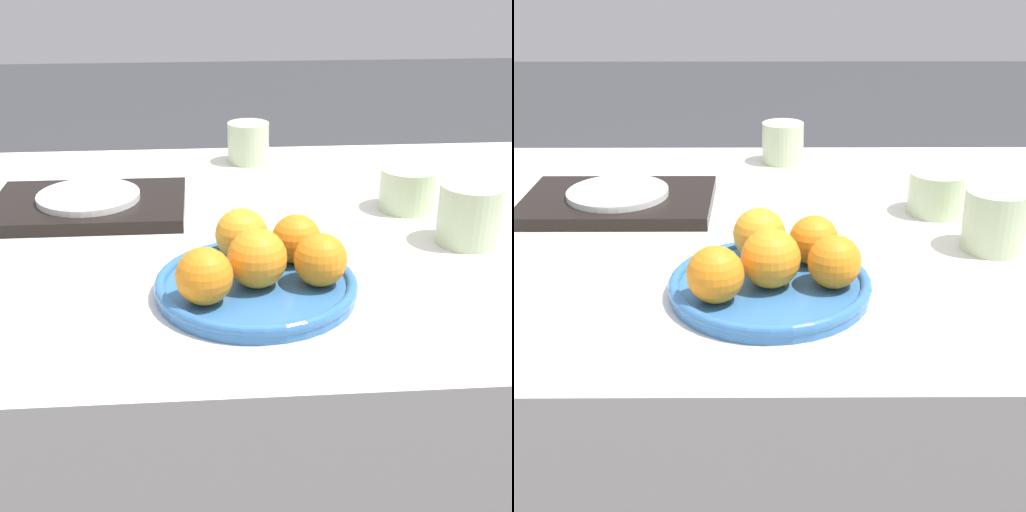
{
  "view_description": "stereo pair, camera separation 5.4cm",
  "coord_description": "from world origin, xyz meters",
  "views": [
    {
      "loc": [
        -0.15,
        -0.98,
        1.11
      ],
      "look_at": [
        -0.09,
        -0.22,
        0.76
      ],
      "focal_mm": 50.0,
      "sensor_mm": 36.0,
      "label": 1
    },
    {
      "loc": [
        -0.09,
        -0.98,
        1.11
      ],
      "look_at": [
        -0.09,
        -0.22,
        0.76
      ],
      "focal_mm": 50.0,
      "sensor_mm": 36.0,
      "label": 2
    }
  ],
  "objects": [
    {
      "name": "orange_0",
      "position": [
        -0.09,
        -0.23,
        0.77
      ],
      "size": [
        0.07,
        0.07,
        0.07
      ],
      "color": "orange",
      "rests_on": "fruit_platter"
    },
    {
      "name": "table",
      "position": [
        0.0,
        0.0,
        0.36
      ],
      "size": [
        1.24,
        0.85,
        0.71
      ],
      "color": "silver",
      "rests_on": "ground_plane"
    },
    {
      "name": "orange_4",
      "position": [
        -0.03,
        -0.16,
        0.76
      ],
      "size": [
        0.06,
        0.06,
        0.06
      ],
      "color": "orange",
      "rests_on": "fruit_platter"
    },
    {
      "name": "orange_1",
      "position": [
        -0.1,
        -0.15,
        0.76
      ],
      "size": [
        0.07,
        0.07,
        0.07
      ],
      "color": "orange",
      "rests_on": "fruit_platter"
    },
    {
      "name": "cup_3",
      "position": [
        0.17,
        0.06,
        0.75
      ],
      "size": [
        0.09,
        0.09,
        0.07
      ],
      "color": "#B7CC9E",
      "rests_on": "table"
    },
    {
      "name": "orange_3",
      "position": [
        -0.15,
        -0.26,
        0.76
      ],
      "size": [
        0.07,
        0.07,
        0.07
      ],
      "color": "orange",
      "rests_on": "fruit_platter"
    },
    {
      "name": "cup_2",
      "position": [
        -0.06,
        0.33,
        0.75
      ],
      "size": [
        0.08,
        0.08,
        0.08
      ],
      "color": "#B7CC9E",
      "rests_on": "table"
    },
    {
      "name": "cup_0",
      "position": [
        0.22,
        -0.08,
        0.76
      ],
      "size": [
        0.09,
        0.09,
        0.08
      ],
      "color": "#B7CC9E",
      "rests_on": "table"
    },
    {
      "name": "serving_tray",
      "position": [
        -0.33,
        0.08,
        0.72
      ],
      "size": [
        0.29,
        0.2,
        0.02
      ],
      "color": "black",
      "rests_on": "table"
    },
    {
      "name": "fruit_platter",
      "position": [
        -0.09,
        -0.22,
        0.73
      ],
      "size": [
        0.24,
        0.24,
        0.02
      ],
      "color": "#336BAD",
      "rests_on": "table"
    },
    {
      "name": "side_plate",
      "position": [
        -0.33,
        0.08,
        0.74
      ],
      "size": [
        0.16,
        0.16,
        0.01
      ],
      "color": "white",
      "rests_on": "serving_tray"
    },
    {
      "name": "orange_2",
      "position": [
        -0.01,
        -0.23,
        0.76
      ],
      "size": [
        0.06,
        0.06,
        0.06
      ],
      "color": "orange",
      "rests_on": "fruit_platter"
    }
  ]
}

